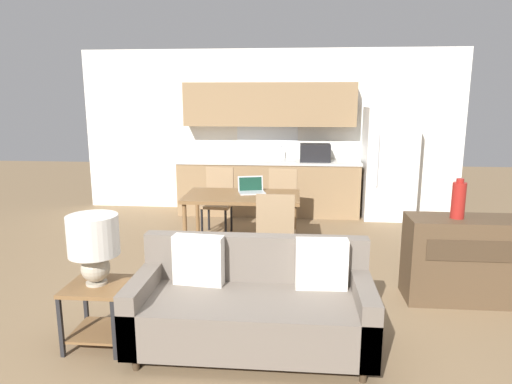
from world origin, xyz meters
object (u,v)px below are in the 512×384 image
at_px(credenza, 470,260).
at_px(dining_chair_far_right, 281,200).
at_px(refrigerator, 389,163).
at_px(laptop, 251,189).
at_px(side_table, 98,304).
at_px(dining_chair_far_left, 218,198).
at_px(dining_table, 242,200).
at_px(dining_chair_near_right, 276,231).
at_px(couch, 253,305).
at_px(table_lamp, 94,242).
at_px(vase, 458,200).

xyz_separation_m(credenza, dining_chair_far_right, (-1.86, 1.95, 0.10)).
xyz_separation_m(refrigerator, laptop, (-2.03, -1.77, -0.10)).
bearing_deg(side_table, laptop, 68.24).
height_order(credenza, dining_chair_far_left, dining_chair_far_left).
relative_size(refrigerator, dining_table, 1.25).
xyz_separation_m(dining_chair_far_left, dining_chair_near_right, (0.89, -1.56, 0.00)).
bearing_deg(couch, dining_chair_near_right, 85.54).
relative_size(table_lamp, dining_chair_far_right, 0.58).
height_order(dining_table, credenza, credenza).
relative_size(side_table, dining_chair_far_left, 0.54).
relative_size(couch, side_table, 3.60).
bearing_deg(dining_chair_far_left, credenza, -30.32).
bearing_deg(credenza, side_table, -161.24).
height_order(dining_chair_far_left, laptop, same).
bearing_deg(side_table, couch, 3.85).
xyz_separation_m(side_table, dining_chair_far_left, (0.42, 3.08, 0.17)).
height_order(couch, laptop, laptop).
height_order(dining_table, vase, vase).
relative_size(side_table, dining_chair_near_right, 0.54).
relative_size(couch, laptop, 4.81).
relative_size(side_table, table_lamp, 0.92).
distance_m(credenza, dining_chair_far_left, 3.41).
relative_size(vase, dining_chair_far_left, 0.40).
relative_size(dining_table, vase, 3.76).
bearing_deg(credenza, dining_chair_near_right, 166.82).
height_order(credenza, dining_chair_far_right, dining_chair_far_right).
distance_m(side_table, dining_chair_near_right, 2.02).
xyz_separation_m(dining_table, dining_chair_near_right, (0.45, -0.75, -0.16)).
bearing_deg(dining_table, dining_chair_far_right, 58.90).
xyz_separation_m(credenza, laptop, (-2.22, 1.34, 0.38)).
bearing_deg(vase, table_lamp, -160.65).
xyz_separation_m(dining_chair_far_right, dining_chair_far_left, (-0.90, 0.04, 0.00)).
height_order(couch, dining_chair_far_left, dining_chair_far_left).
relative_size(couch, vase, 4.82).
distance_m(couch, dining_chair_far_right, 2.96).
distance_m(dining_chair_far_left, laptop, 0.90).
distance_m(vase, dining_chair_near_right, 1.83).
bearing_deg(table_lamp, dining_chair_far_right, 66.22).
height_order(couch, credenza, couch).
bearing_deg(dining_chair_near_right, dining_table, -58.06).
xyz_separation_m(side_table, dining_chair_near_right, (1.32, 1.52, 0.17)).
xyz_separation_m(side_table, vase, (3.03, 1.08, 0.65)).
height_order(couch, side_table, couch).
bearing_deg(couch, dining_table, 98.76).
distance_m(vase, dining_chair_far_left, 3.32).
bearing_deg(table_lamp, dining_table, 68.90).
height_order(side_table, dining_chair_far_left, dining_chair_far_left).
xyz_separation_m(dining_table, dining_chair_far_left, (-0.44, 0.81, -0.16)).
xyz_separation_m(couch, side_table, (-1.21, -0.08, -0.01)).
xyz_separation_m(couch, vase, (1.82, 0.99, 0.65)).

